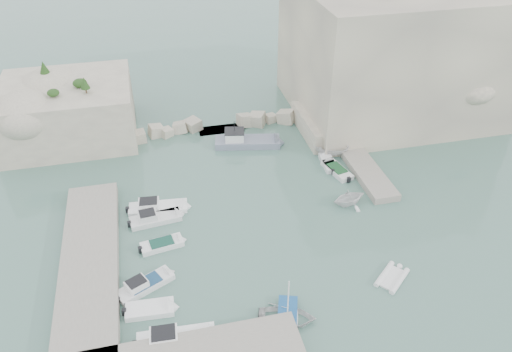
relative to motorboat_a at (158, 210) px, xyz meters
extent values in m
plane|color=#4E7569|center=(10.40, -6.50, 0.00)|extent=(400.00, 400.00, 0.00)
cube|color=beige|center=(33.40, 16.50, 8.50)|extent=(26.00, 22.00, 17.00)
cube|color=beige|center=(23.40, 11.50, 1.25)|extent=(8.00, 10.00, 2.50)
cube|color=beige|center=(-9.60, 18.50, 3.50)|extent=(16.00, 14.00, 7.00)
cube|color=#9E9689|center=(-6.60, -7.50, 0.55)|extent=(5.00, 24.00, 1.10)
cube|color=#9E9689|center=(23.90, 3.50, 0.40)|extent=(3.00, 16.00, 0.80)
cube|color=beige|center=(9.40, 15.50, 0.70)|extent=(28.00, 3.00, 1.40)
imported|color=silver|center=(9.10, -16.93, 0.00)|extent=(5.55, 4.70, 0.98)
imported|color=white|center=(19.77, -3.66, 0.00)|extent=(4.35, 3.94, 1.99)
imported|color=silver|center=(21.34, 6.04, 0.00)|extent=(4.57, 3.26, 1.66)
cylinder|color=white|center=(9.10, -16.93, 2.59)|extent=(0.10, 0.10, 4.20)
cone|color=#1E4219|center=(-11.60, 20.50, 8.62)|extent=(1.40, 1.40, 1.75)
cone|color=#1E4219|center=(-6.60, 15.50, 8.30)|extent=(1.12, 1.12, 1.40)
camera|label=1|loc=(0.53, -42.25, 32.57)|focal=35.00mm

